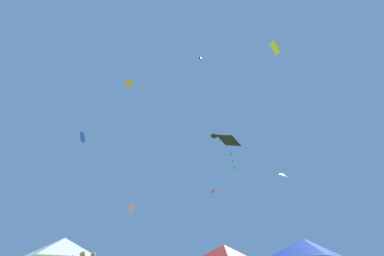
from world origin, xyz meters
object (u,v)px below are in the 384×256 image
object	(u,v)px
canopy_tent_red	(224,253)
kite_cyan_delta	(284,175)
canopy_tent_blue	(304,248)
kite_black_delta	(214,136)
kite_black_box	(200,58)
kite_orange_delta	(129,83)
kite_pink_diamond	(131,208)
kite_black_diamond	(230,141)
kite_red_delta	(213,191)
kite_blue_delta	(83,137)
canopy_tent_white	(62,247)
kite_yellow_box	(275,48)

from	to	relation	value
canopy_tent_red	kite_cyan_delta	distance (m)	15.43
canopy_tent_blue	kite_black_delta	world-z (taller)	kite_black_delta
kite_cyan_delta	kite_black_box	world-z (taller)	kite_black_box
kite_orange_delta	kite_black_box	xyz separation A→B (m)	(11.28, -3.91, 1.02)
canopy_tent_red	kite_black_delta	size ratio (longest dim) A/B	2.11
canopy_tent_blue	kite_pink_diamond	world-z (taller)	kite_pink_diamond
kite_pink_diamond	kite_black_diamond	world-z (taller)	kite_black_diamond
kite_cyan_delta	kite_pink_diamond	xyz separation A→B (m)	(-20.25, 4.45, -2.99)
canopy_tent_blue	kite_black_box	world-z (taller)	kite_black_box
kite_red_delta	kite_orange_delta	size ratio (longest dim) A/B	0.86
kite_pink_diamond	kite_orange_delta	xyz separation A→B (m)	(-1.51, -6.33, 17.61)
kite_black_diamond	kite_blue_delta	distance (m)	15.06
kite_red_delta	kite_blue_delta	xyz separation A→B (m)	(-14.02, -14.10, 1.12)
kite_black_delta	kite_blue_delta	distance (m)	15.83
canopy_tent_blue	kite_pink_diamond	bearing A→B (deg)	131.58
kite_black_box	kite_blue_delta	distance (m)	19.23
canopy_tent_blue	canopy_tent_white	xyz separation A→B (m)	(-14.53, 0.99, 0.14)
canopy_tent_blue	kite_black_diamond	size ratio (longest dim) A/B	1.16
kite_yellow_box	kite_black_diamond	distance (m)	11.89
kite_cyan_delta	kite_blue_delta	bearing A→B (deg)	-160.65
kite_black_delta	canopy_tent_blue	bearing A→B (deg)	-71.72
kite_red_delta	kite_orange_delta	world-z (taller)	kite_orange_delta
kite_yellow_box	kite_orange_delta	xyz separation A→B (m)	(-18.41, 11.17, 6.47)
kite_yellow_box	canopy_tent_white	bearing A→B (deg)	174.81
canopy_tent_red	kite_cyan_delta	world-z (taller)	kite_cyan_delta
kite_red_delta	kite_pink_diamond	bearing A→B (deg)	-171.76
kite_red_delta	kite_orange_delta	bearing A→B (deg)	-148.49
kite_blue_delta	canopy_tent_blue	bearing A→B (deg)	-14.59
kite_orange_delta	kite_blue_delta	world-z (taller)	kite_orange_delta
kite_cyan_delta	kite_black_box	size ratio (longest dim) A/B	1.33
kite_red_delta	kite_black_diamond	xyz separation A→B (m)	(-0.13, -18.87, -2.25)
kite_yellow_box	kite_black_diamond	xyz separation A→B (m)	(-5.50, 0.30, -10.54)
canopy_tent_red	canopy_tent_blue	bearing A→B (deg)	-47.33
kite_red_delta	kite_black_box	bearing A→B (deg)	-98.48
kite_cyan_delta	kite_black_diamond	bearing A→B (deg)	-124.74
kite_yellow_box	kite_black_diamond	bearing A→B (deg)	176.85
kite_orange_delta	kite_black_box	bearing A→B (deg)	-19.14
kite_red_delta	kite_blue_delta	size ratio (longest dim) A/B	1.36
canopy_tent_white	kite_cyan_delta	xyz separation A→B (m)	(19.71, 11.57, 9.27)
canopy_tent_blue	kite_black_delta	size ratio (longest dim) A/B	2.04
canopy_tent_red	kite_blue_delta	size ratio (longest dim) A/B	2.51
kite_orange_delta	kite_black_diamond	bearing A→B (deg)	-40.07
canopy_tent_red	kite_red_delta	bearing A→B (deg)	87.72
kite_blue_delta	kite_black_diamond	bearing A→B (deg)	-18.94
kite_black_delta	kite_cyan_delta	distance (m)	10.19
kite_black_delta	kite_black_box	size ratio (longest dim) A/B	1.33
canopy_tent_blue	kite_red_delta	world-z (taller)	kite_red_delta
kite_cyan_delta	kite_pink_diamond	size ratio (longest dim) A/B	0.73
kite_cyan_delta	kite_black_box	distance (m)	19.70
canopy_tent_blue	kite_yellow_box	distance (m)	17.65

